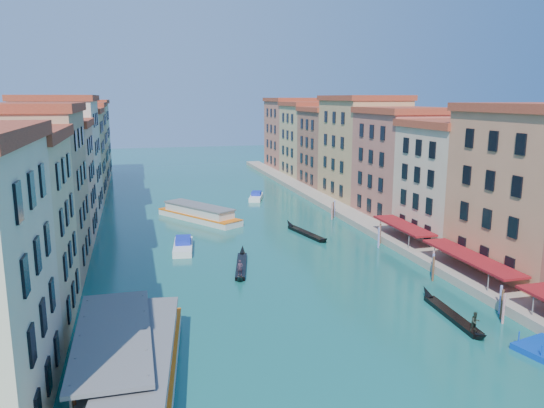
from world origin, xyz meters
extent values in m
cube|color=tan|center=(-26.00, 39.50, 9.50)|extent=(12.00, 17.00, 19.00)
cube|color=maroon|center=(-26.00, 39.50, 19.50)|extent=(12.80, 17.40, 1.00)
cube|color=tan|center=(-26.00, 55.00, 8.25)|extent=(12.00, 14.00, 16.50)
cube|color=maroon|center=(-26.00, 55.00, 17.00)|extent=(12.80, 14.40, 1.00)
cube|color=beige|center=(-26.00, 71.00, 10.00)|extent=(12.00, 18.00, 20.00)
cube|color=maroon|center=(-26.00, 71.00, 20.50)|extent=(12.80, 18.40, 1.00)
cube|color=tan|center=(-26.00, 88.00, 8.75)|extent=(12.00, 16.00, 17.50)
cube|color=maroon|center=(-26.00, 88.00, 18.00)|extent=(12.80, 16.40, 1.00)
cube|color=tan|center=(-26.00, 103.50, 9.25)|extent=(12.00, 15.00, 18.50)
cube|color=maroon|center=(-26.00, 103.50, 19.00)|extent=(12.80, 15.40, 1.00)
cube|color=#C9AE89|center=(-26.00, 119.50, 9.50)|extent=(12.00, 17.00, 19.00)
cube|color=maroon|center=(-26.00, 119.50, 19.50)|extent=(12.80, 17.40, 1.00)
cube|color=#B9724D|center=(30.00, 23.50, 9.50)|extent=(12.00, 17.00, 19.00)
cube|color=maroon|center=(30.00, 23.50, 19.50)|extent=(12.80, 17.40, 1.00)
cube|color=tan|center=(30.00, 39.00, 8.25)|extent=(12.00, 14.00, 16.50)
cube|color=maroon|center=(30.00, 39.00, 17.00)|extent=(12.80, 14.40, 1.00)
cube|color=#A85C4C|center=(30.00, 54.00, 9.00)|extent=(12.00, 16.00, 18.00)
cube|color=maroon|center=(30.00, 54.00, 18.50)|extent=(12.80, 16.40, 1.00)
cube|color=tan|center=(30.00, 71.00, 10.00)|extent=(12.00, 18.00, 20.00)
cube|color=maroon|center=(30.00, 71.00, 20.50)|extent=(12.80, 18.40, 1.00)
cube|color=brown|center=(30.00, 87.50, 8.75)|extent=(12.00, 15.00, 17.50)
cube|color=maroon|center=(30.00, 87.50, 18.00)|extent=(12.80, 15.40, 1.00)
cube|color=tan|center=(30.00, 103.00, 9.25)|extent=(12.00, 16.00, 18.50)
cube|color=maroon|center=(30.00, 103.00, 19.00)|extent=(12.80, 16.40, 1.00)
cube|color=#B4654F|center=(30.00, 119.50, 9.75)|extent=(12.00, 17.00, 19.50)
cube|color=maroon|center=(30.00, 119.50, 20.00)|extent=(12.80, 17.40, 1.00)
cube|color=#9E917F|center=(22.00, 65.00, 0.50)|extent=(4.00, 140.00, 1.00)
cylinder|color=slate|center=(20.80, 12.00, 1.50)|extent=(0.12, 0.12, 3.00)
cube|color=maroon|center=(22.20, 23.50, 3.00)|extent=(3.20, 15.30, 0.25)
cylinder|color=slate|center=(20.80, 18.40, 1.50)|extent=(0.12, 0.12, 3.00)
cylinder|color=slate|center=(20.80, 28.60, 1.50)|extent=(0.12, 0.12, 3.00)
cube|color=maroon|center=(22.20, 39.00, 3.00)|extent=(3.20, 12.60, 0.25)
cylinder|color=slate|center=(20.80, 34.80, 1.50)|extent=(0.12, 0.12, 3.00)
cylinder|color=slate|center=(20.80, 43.20, 1.50)|extent=(0.12, 0.12, 3.00)
cube|color=slate|center=(-16.00, 12.00, 0.30)|extent=(5.00, 16.00, 0.60)
cube|color=slate|center=(-16.00, 12.00, 3.50)|extent=(5.40, 16.40, 0.30)
cylinder|color=brown|center=(18.50, 13.00, 1.30)|extent=(0.24, 0.24, 3.20)
cylinder|color=brown|center=(19.10, 14.00, 1.30)|extent=(0.24, 0.24, 3.20)
cylinder|color=brown|center=(19.70, 15.00, 1.30)|extent=(0.24, 0.24, 3.20)
cylinder|color=brown|center=(18.50, 25.00, 1.30)|extent=(0.24, 0.24, 3.20)
cylinder|color=brown|center=(19.10, 26.00, 1.30)|extent=(0.24, 0.24, 3.20)
cylinder|color=brown|center=(19.70, 27.00, 1.30)|extent=(0.24, 0.24, 3.20)
cylinder|color=brown|center=(18.50, 39.00, 1.30)|extent=(0.24, 0.24, 3.20)
cylinder|color=brown|center=(19.10, 40.00, 1.30)|extent=(0.24, 0.24, 3.20)
cylinder|color=brown|center=(19.70, 41.00, 1.30)|extent=(0.24, 0.24, 3.20)
cylinder|color=brown|center=(18.50, 57.00, 1.30)|extent=(0.24, 0.24, 3.20)
cylinder|color=brown|center=(19.10, 58.00, 1.30)|extent=(0.24, 0.24, 3.20)
cylinder|color=brown|center=(19.70, 59.00, 1.30)|extent=(0.24, 0.24, 3.20)
cylinder|color=brown|center=(-18.50, 8.00, 1.30)|extent=(0.24, 0.24, 3.20)
cylinder|color=brown|center=(-18.50, 12.00, 1.30)|extent=(0.24, 0.24, 3.20)
cylinder|color=brown|center=(-18.50, 16.00, 1.30)|extent=(0.24, 0.24, 3.20)
cube|color=white|center=(-14.00, 10.97, 0.63)|extent=(7.34, 21.47, 1.26)
cube|color=silver|center=(-14.00, 10.97, 2.00)|extent=(6.29, 17.23, 1.68)
cube|color=slate|center=(-14.00, 10.97, 3.00)|extent=(6.67, 17.79, 0.26)
cube|color=orange|center=(-14.00, 10.97, 1.21)|extent=(7.40, 21.48, 0.26)
cube|color=silver|center=(-3.62, 62.44, 0.53)|extent=(12.90, 16.99, 1.06)
cube|color=silver|center=(-3.62, 62.44, 1.68)|extent=(10.62, 13.78, 1.41)
cube|color=slate|center=(-3.62, 62.44, 2.52)|extent=(11.08, 14.30, 0.22)
cube|color=orange|center=(-3.62, 62.44, 1.01)|extent=(12.94, 17.01, 0.22)
cube|color=black|center=(-1.74, 35.19, 0.24)|extent=(3.34, 9.69, 0.48)
cone|color=black|center=(-0.52, 40.43, 0.64)|extent=(1.43, 2.32, 1.80)
cone|color=black|center=(-2.96, 29.96, 0.54)|extent=(1.35, 1.96, 1.59)
imported|color=#372431|center=(-2.66, 31.22, 1.36)|extent=(0.76, 0.59, 1.85)
cube|color=black|center=(14.68, 15.34, 0.23)|extent=(1.75, 9.28, 0.46)
cone|color=black|center=(15.03, 20.45, 0.62)|extent=(1.06, 2.12, 1.72)
cone|color=black|center=(14.33, 10.22, 0.51)|extent=(1.04, 1.76, 1.52)
imported|color=#212A1F|center=(14.42, 11.45, 1.29)|extent=(0.90, 0.73, 1.77)
cube|color=black|center=(10.98, 48.28, 0.23)|extent=(3.17, 9.58, 0.48)
cone|color=black|center=(9.85, 53.46, 0.64)|extent=(1.39, 2.29, 1.78)
cone|color=black|center=(12.11, 43.10, 0.53)|extent=(1.31, 1.93, 1.57)
cube|color=white|center=(-7.94, 44.79, 0.45)|extent=(3.46, 8.17, 0.91)
cube|color=#1629B3|center=(-7.87, 45.35, 1.24)|extent=(2.45, 3.62, 0.79)
cube|color=white|center=(10.06, 78.32, 0.42)|extent=(4.52, 7.63, 0.83)
cube|color=#1629B3|center=(10.23, 78.81, 1.14)|extent=(2.78, 3.56, 0.73)
camera|label=1|loc=(-13.84, -26.09, 20.61)|focal=35.00mm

